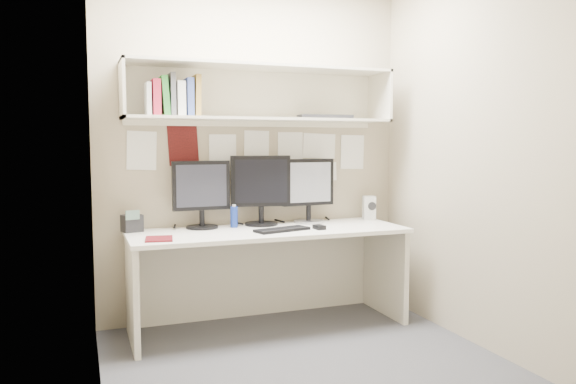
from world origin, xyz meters
name	(u,v)px	position (x,y,z in m)	size (l,w,h in m)	color
floor	(302,358)	(0.00, 0.00, 0.00)	(2.40, 2.00, 0.01)	#414045
wall_back	(254,150)	(0.00, 1.00, 1.30)	(2.40, 0.02, 2.60)	tan
wall_front	(386,155)	(0.00, -1.00, 1.30)	(2.40, 0.02, 2.60)	tan
wall_left	(94,153)	(-1.20, 0.00, 1.30)	(0.02, 2.00, 2.60)	tan
wall_right	(464,151)	(1.20, 0.00, 1.30)	(0.02, 2.00, 2.60)	tan
desk	(269,278)	(0.00, 0.65, 0.37)	(2.00, 0.70, 0.73)	white
overhead_hutch	(259,94)	(0.00, 0.86, 1.72)	(2.00, 0.38, 0.40)	beige
pinned_papers	(254,156)	(0.00, 0.99, 1.25)	(1.92, 0.01, 0.48)	white
monitor_left	(201,192)	(-0.44, 0.87, 1.00)	(0.42, 0.23, 0.49)	black
monitor_center	(261,188)	(0.01, 0.87, 1.01)	(0.45, 0.25, 0.53)	black
monitor_right	(308,188)	(0.40, 0.87, 1.00)	(0.43, 0.24, 0.50)	#A5A5AA
keyboard	(282,230)	(0.06, 0.53, 0.74)	(0.40, 0.14, 0.02)	black
mouse	(319,227)	(0.34, 0.51, 0.75)	(0.06, 0.10, 0.03)	black
speaker	(369,208)	(0.94, 0.85, 0.83)	(0.12, 0.12, 0.19)	#B6B6B2
blue_bottle	(234,217)	(-0.21, 0.82, 0.81)	(0.05, 0.05, 0.17)	navy
maroon_notebook	(159,239)	(-0.81, 0.47, 0.74)	(0.17, 0.21, 0.01)	#530E14
desk_phone	(132,223)	(-0.94, 0.87, 0.79)	(0.16, 0.15, 0.16)	black
book_stack	(173,97)	(-0.65, 0.78, 1.67)	(0.37, 0.18, 0.30)	beige
hutch_tray	(325,117)	(0.51, 0.78, 1.55)	(0.41, 0.16, 0.03)	black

